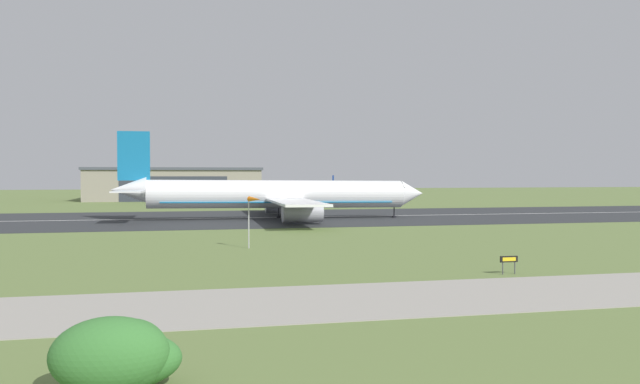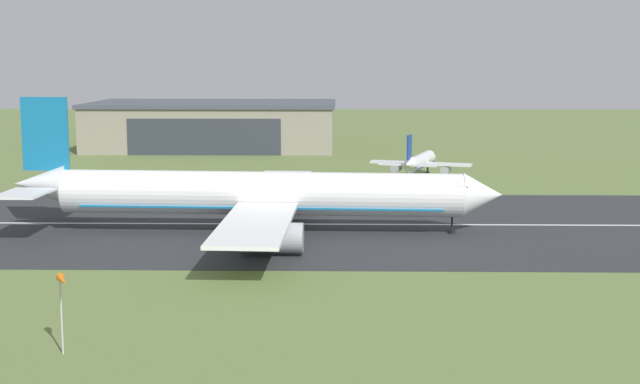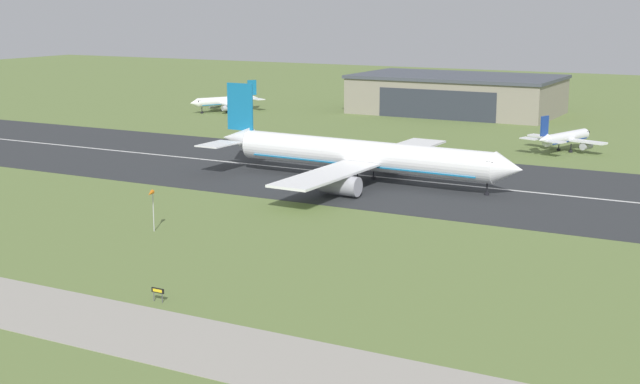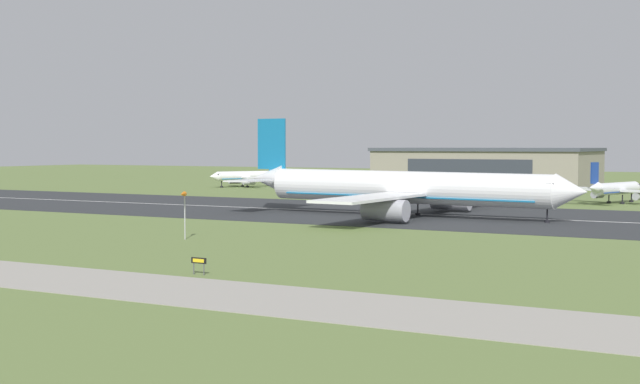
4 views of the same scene
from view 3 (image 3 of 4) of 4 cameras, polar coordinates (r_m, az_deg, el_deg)
ground_plane at (r=126.19m, az=-11.78°, el=-2.68°), size 648.54×648.54×0.00m
runway_strip at (r=169.77m, az=-0.03°, el=1.34°), size 408.54×50.93×0.06m
runway_centreline at (r=169.76m, az=-0.03°, el=1.36°), size 367.69×0.70×0.01m
hangar_building at (r=262.90m, az=8.75°, el=6.21°), size 57.84×33.77×11.06m
airplane_landing at (r=159.23m, az=2.68°, el=2.32°), size 59.92×56.17×16.50m
airplane_parked_west at (r=264.58m, az=-6.11°, el=5.78°), size 18.91×21.95×8.98m
airplane_parked_centre at (r=199.03m, az=15.41°, el=3.35°), size 18.05×21.00×8.47m
windsock_pole at (r=125.07m, az=-10.78°, el=-0.23°), size 1.57×2.46×6.03m
runway_sign at (r=97.43m, az=-10.34°, el=-6.29°), size 1.62×0.13×1.57m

